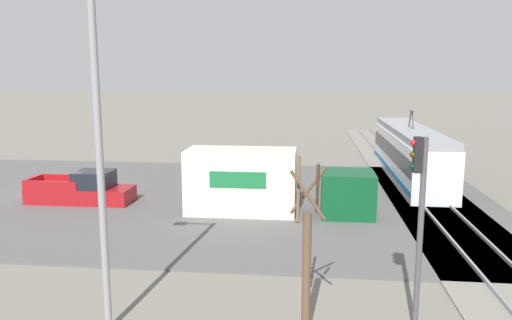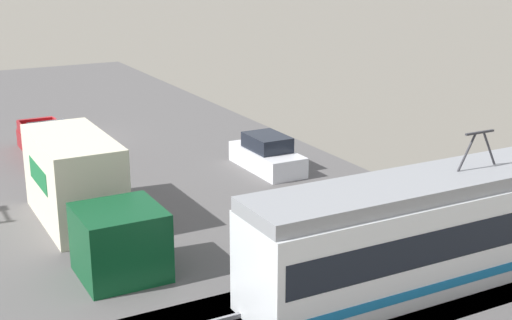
{
  "view_description": "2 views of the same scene",
  "coord_description": "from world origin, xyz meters",
  "px_view_note": "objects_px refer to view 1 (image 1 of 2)",
  "views": [
    {
      "loc": [
        27.15,
        14.8,
        7.08
      ],
      "look_at": [
        -1.3,
        11.74,
        2.06
      ],
      "focal_mm": 35.0,
      "sensor_mm": 36.0,
      "label": 1
    },
    {
      "loc": [
        8.66,
        36.45,
        9.83
      ],
      "look_at": [
        -3.17,
        14.51,
        2.38
      ],
      "focal_mm": 50.0,
      "sensor_mm": 36.0,
      "label": 2
    }
  ],
  "objects_px": {
    "box_truck": "(267,184)",
    "traffic_light_pole": "(419,208)",
    "street_lamp_near_crossing": "(92,142)",
    "sedan_car_0": "(228,165)",
    "pickup_truck": "(83,190)",
    "light_rail_tram": "(409,153)",
    "street_tree": "(307,256)"
  },
  "relations": [
    {
      "from": "box_truck",
      "to": "traffic_light_pole",
      "type": "xyz_separation_m",
      "value": [
        10.98,
        5.06,
        1.93
      ]
    },
    {
      "from": "box_truck",
      "to": "street_lamp_near_crossing",
      "type": "distance_m",
      "value": 13.02
    },
    {
      "from": "traffic_light_pole",
      "to": "street_lamp_near_crossing",
      "type": "relative_size",
      "value": 0.58
    },
    {
      "from": "sedan_car_0",
      "to": "street_lamp_near_crossing",
      "type": "xyz_separation_m",
      "value": [
        21.3,
        -0.1,
        4.54
      ]
    },
    {
      "from": "pickup_truck",
      "to": "street_lamp_near_crossing",
      "type": "height_order",
      "value": "street_lamp_near_crossing"
    },
    {
      "from": "light_rail_tram",
      "to": "traffic_light_pole",
      "type": "relative_size",
      "value": 2.84
    },
    {
      "from": "light_rail_tram",
      "to": "pickup_truck",
      "type": "relative_size",
      "value": 2.71
    },
    {
      "from": "box_truck",
      "to": "street_lamp_near_crossing",
      "type": "bearing_deg",
      "value": -16.67
    },
    {
      "from": "light_rail_tram",
      "to": "sedan_car_0",
      "type": "bearing_deg",
      "value": -88.34
    },
    {
      "from": "light_rail_tram",
      "to": "street_tree",
      "type": "height_order",
      "value": "street_tree"
    },
    {
      "from": "pickup_truck",
      "to": "box_truck",
      "type": "bearing_deg",
      "value": 84.36
    },
    {
      "from": "pickup_truck",
      "to": "street_lamp_near_crossing",
      "type": "distance_m",
      "value": 15.24
    },
    {
      "from": "street_tree",
      "to": "street_lamp_near_crossing",
      "type": "relative_size",
      "value": 0.53
    },
    {
      "from": "traffic_light_pole",
      "to": "box_truck",
      "type": "bearing_deg",
      "value": -155.25
    },
    {
      "from": "pickup_truck",
      "to": "traffic_light_pole",
      "type": "bearing_deg",
      "value": 51.81
    },
    {
      "from": "box_truck",
      "to": "pickup_truck",
      "type": "relative_size",
      "value": 1.65
    },
    {
      "from": "box_truck",
      "to": "sedan_car_0",
      "type": "xyz_separation_m",
      "value": [
        -9.34,
        -3.48,
        -0.82
      ]
    },
    {
      "from": "traffic_light_pole",
      "to": "street_lamp_near_crossing",
      "type": "distance_m",
      "value": 8.88
    },
    {
      "from": "sedan_car_0",
      "to": "street_lamp_near_crossing",
      "type": "distance_m",
      "value": 21.78
    },
    {
      "from": "box_truck",
      "to": "street_lamp_near_crossing",
      "type": "height_order",
      "value": "street_lamp_near_crossing"
    },
    {
      "from": "box_truck",
      "to": "sedan_car_0",
      "type": "bearing_deg",
      "value": -159.59
    },
    {
      "from": "traffic_light_pole",
      "to": "street_lamp_near_crossing",
      "type": "height_order",
      "value": "street_lamp_near_crossing"
    },
    {
      "from": "street_lamp_near_crossing",
      "to": "traffic_light_pole",
      "type": "bearing_deg",
      "value": 96.43
    },
    {
      "from": "light_rail_tram",
      "to": "street_lamp_near_crossing",
      "type": "height_order",
      "value": "street_lamp_near_crossing"
    },
    {
      "from": "box_truck",
      "to": "pickup_truck",
      "type": "bearing_deg",
      "value": -95.64
    },
    {
      "from": "box_truck",
      "to": "pickup_truck",
      "type": "height_order",
      "value": "box_truck"
    },
    {
      "from": "pickup_truck",
      "to": "traffic_light_pole",
      "type": "distance_m",
      "value": 19.59
    },
    {
      "from": "light_rail_tram",
      "to": "street_tree",
      "type": "relative_size",
      "value": 3.15
    },
    {
      "from": "sedan_car_0",
      "to": "street_tree",
      "type": "xyz_separation_m",
      "value": [
        20.9,
        5.56,
        1.48
      ]
    },
    {
      "from": "traffic_light_pole",
      "to": "street_tree",
      "type": "relative_size",
      "value": 1.11
    },
    {
      "from": "sedan_car_0",
      "to": "street_lamp_near_crossing",
      "type": "bearing_deg",
      "value": -0.28
    },
    {
      "from": "street_tree",
      "to": "light_rail_tram",
      "type": "bearing_deg",
      "value": 162.37
    }
  ]
}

